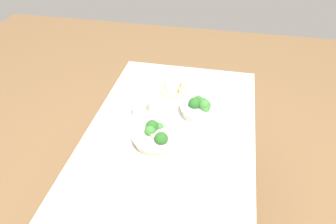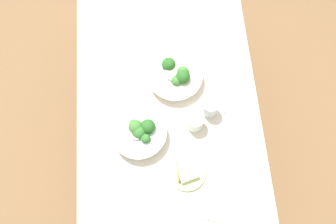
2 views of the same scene
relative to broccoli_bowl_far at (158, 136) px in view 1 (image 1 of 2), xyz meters
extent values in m
plane|color=brown|center=(0.10, -0.05, -0.75)|extent=(6.00, 6.00, 0.00)
cube|color=beige|center=(0.10, -0.05, -0.04)|extent=(1.33, 0.86, 0.01)
cube|color=brown|center=(0.10, -0.05, -0.06)|extent=(1.29, 0.84, 0.02)
cylinder|color=brown|center=(0.66, -0.38, -0.41)|extent=(0.07, 0.07, 0.68)
cylinder|color=brown|center=(0.66, 0.28, -0.41)|extent=(0.07, 0.07, 0.68)
cylinder|color=silver|center=(0.00, 0.00, -0.01)|extent=(0.24, 0.24, 0.04)
cylinder|color=silver|center=(0.00, 0.00, 0.01)|extent=(0.26, 0.26, 0.01)
sphere|color=#3D7A33|center=(0.00, 0.03, 0.03)|extent=(0.06, 0.06, 0.06)
sphere|color=#286023|center=(-0.05, -0.03, 0.03)|extent=(0.07, 0.07, 0.07)
sphere|color=#286023|center=(0.02, 0.03, 0.03)|extent=(0.07, 0.07, 0.07)
sphere|color=#3D7A33|center=(0.04, 0.00, 0.02)|extent=(0.05, 0.05, 0.05)
cylinder|color=beige|center=(-0.01, -0.01, 0.03)|extent=(0.09, 0.09, 0.01)
cylinder|color=white|center=(0.27, -0.19, -0.01)|extent=(0.22, 0.22, 0.05)
cylinder|color=white|center=(0.27, -0.19, 0.01)|extent=(0.25, 0.25, 0.01)
sphere|color=#33702D|center=(0.28, -0.19, 0.03)|extent=(0.07, 0.07, 0.07)
sphere|color=#33702D|center=(0.31, -0.16, 0.03)|extent=(0.04, 0.04, 0.04)
sphere|color=#3D7A33|center=(0.25, -0.20, 0.03)|extent=(0.07, 0.07, 0.07)
sphere|color=#286023|center=(0.26, -0.15, 0.04)|extent=(0.07, 0.07, 0.07)
sphere|color=#3D7A33|center=(0.23, -0.21, 0.02)|extent=(0.04, 0.04, 0.04)
cylinder|color=beige|center=(0.28, -0.20, 0.03)|extent=(0.07, 0.07, 0.01)
cylinder|color=#B7D684|center=(0.46, 0.01, -0.03)|extent=(0.17, 0.17, 0.01)
cube|color=beige|center=(0.46, 0.01, -0.01)|extent=(0.11, 0.11, 0.03)
cube|color=#9E703D|center=(0.46, -0.03, -0.01)|extent=(0.09, 0.01, 0.03)
cylinder|color=silver|center=(0.18, 0.14, 0.01)|extent=(0.07, 0.07, 0.09)
cylinder|color=silver|center=(0.24, 0.07, 0.00)|extent=(0.08, 0.08, 0.08)
cube|color=#B7B7BC|center=(0.12, 0.21, -0.03)|extent=(0.08, 0.02, 0.00)
cube|color=#B7B7BC|center=(0.18, 0.21, -0.03)|extent=(0.03, 0.02, 0.00)
cube|color=#B7B7BC|center=(0.09, -0.32, -0.03)|extent=(0.07, 0.05, 0.00)
cube|color=#B7B7BC|center=(0.13, -0.29, -0.03)|extent=(0.03, 0.03, 0.00)
cube|color=#B7B7BC|center=(0.39, 0.21, -0.03)|extent=(0.12, 0.18, 0.00)
cube|color=#B7B7BC|center=(-0.34, 0.12, -0.03)|extent=(0.09, 0.18, 0.00)
cube|color=#B1A997|center=(0.59, 0.15, -0.03)|extent=(0.22, 0.19, 0.01)
camera|label=1|loc=(-1.17, -0.29, 1.07)|focal=34.87mm
camera|label=2|loc=(0.84, -0.10, 1.73)|focal=42.78mm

